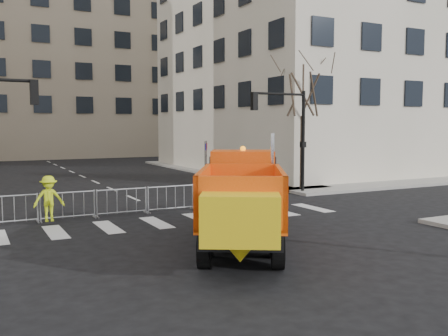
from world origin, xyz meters
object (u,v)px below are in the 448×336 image
cop_a (231,202)px  cop_c (237,194)px  cop_b (272,192)px  worker (49,199)px  newspaper_box (255,183)px  plow_truck (242,198)px

cop_a → cop_c: 1.78m
cop_b → cop_c: bearing=0.7°
cop_b → cop_c: 1.55m
worker → newspaper_box: worker is taller
cop_b → newspaper_box: (2.06, 4.76, -0.28)m
cop_b → plow_truck: bearing=54.3°
worker → plow_truck: bearing=-53.4°
cop_a → cop_b: bearing=-156.8°
cop_b → cop_c: size_ratio=1.00×
cop_b → cop_a: bearing=33.3°
cop_a → cop_c: (1.03, 1.45, 0.07)m
worker → cop_a: bearing=-30.7°
cop_c → newspaper_box: (3.60, 4.60, -0.27)m
cop_b → worker: cop_b is taller
cop_c → worker: bearing=-65.8°
plow_truck → cop_a: plow_truck is taller
cop_b → newspaper_box: cop_b is taller
plow_truck → cop_a: size_ratio=4.76×
plow_truck → cop_b: plow_truck is taller
cop_c → worker: cop_c is taller
cop_a → newspaper_box: 7.62m
cop_a → newspaper_box: cop_a is taller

